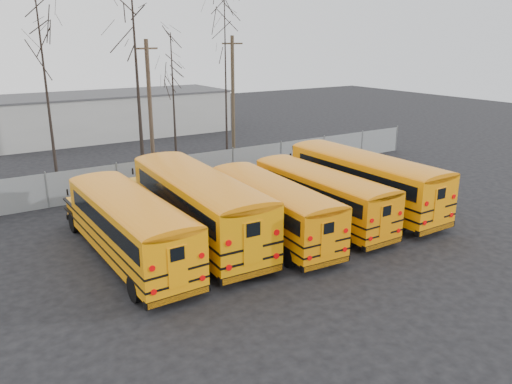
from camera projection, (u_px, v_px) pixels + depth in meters
ground at (290, 249)px, 22.54m from camera, size 120.00×120.00×0.00m
fence at (179, 171)px, 31.90m from camera, size 40.00×0.04×2.00m
distant_building at (113, 115)px, 48.73m from camera, size 22.00×8.00×4.00m
bus_a at (128, 222)px, 20.86m from camera, size 2.72×10.86×3.02m
bus_b at (196, 200)px, 23.02m from camera, size 3.32×12.16×3.37m
bus_c at (270, 204)px, 23.49m from camera, size 2.98×10.29×2.84m
bus_d at (319, 192)px, 25.29m from camera, size 2.40×10.21×2.85m
bus_e at (362, 177)px, 27.30m from camera, size 2.77×11.52×3.21m
utility_pole_left at (150, 107)px, 33.95m from camera, size 1.62×0.35×9.10m
utility_pole_right at (233, 93)px, 40.90m from camera, size 1.60×0.71×9.37m
tree_3 at (47, 94)px, 28.43m from camera, size 0.26×0.26×12.21m
tree_4 at (138, 86)px, 32.08m from camera, size 0.26×0.26×12.42m
tree_5 at (174, 106)px, 33.70m from camera, size 0.26×0.26×9.50m
tree_6 at (226, 84)px, 36.47m from camera, size 0.26×0.26×11.86m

